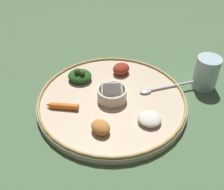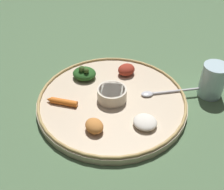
# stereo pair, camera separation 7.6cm
# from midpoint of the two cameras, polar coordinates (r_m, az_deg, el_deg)

# --- Properties ---
(ground_plane) EXTENTS (2.40, 2.40, 0.00)m
(ground_plane) POSITION_cam_midpoint_polar(r_m,az_deg,el_deg) (0.78, 2.78, -2.07)
(ground_plane) COLOR #4C6B47
(platter) EXTENTS (0.41, 0.41, 0.02)m
(platter) POSITION_cam_midpoint_polar(r_m,az_deg,el_deg) (0.77, 2.80, -1.53)
(platter) COLOR #C6B293
(platter) RESTS_ON ground_plane
(platter_rim) EXTENTS (0.41, 0.41, 0.01)m
(platter_rim) POSITION_cam_midpoint_polar(r_m,az_deg,el_deg) (0.76, 2.83, -0.81)
(platter_rim) COLOR tan
(platter_rim) RESTS_ON platter
(center_bowl) EXTENTS (0.08, 0.08, 0.04)m
(center_bowl) POSITION_cam_midpoint_polar(r_m,az_deg,el_deg) (0.75, 2.87, 0.15)
(center_bowl) COLOR beige
(center_bowl) RESTS_ON platter
(spoon) EXTENTS (0.15, 0.12, 0.01)m
(spoon) POSITION_cam_midpoint_polar(r_m,az_deg,el_deg) (0.80, 12.88, 0.39)
(spoon) COLOR silver
(spoon) RESTS_ON platter
(greens_pile) EXTENTS (0.08, 0.07, 0.04)m
(greens_pile) POSITION_cam_midpoint_polar(r_m,az_deg,el_deg) (0.84, -3.15, 4.38)
(greens_pile) COLOR #23511E
(greens_pile) RESTS_ON platter
(carrot_near_spoon) EXTENTS (0.09, 0.04, 0.02)m
(carrot_near_spoon) POSITION_cam_midpoint_polar(r_m,az_deg,el_deg) (0.75, -7.45, -1.51)
(carrot_near_spoon) COLOR orange
(carrot_near_spoon) RESTS_ON platter
(mound_squash) EXTENTS (0.06, 0.06, 0.03)m
(mound_squash) POSITION_cam_midpoint_polar(r_m,az_deg,el_deg) (0.67, -0.44, -6.52)
(mound_squash) COLOR #C67A38
(mound_squash) RESTS_ON platter
(mound_beet) EXTENTS (0.07, 0.07, 0.03)m
(mound_beet) POSITION_cam_midpoint_polar(r_m,az_deg,el_deg) (0.85, 5.53, 5.12)
(mound_beet) COLOR maroon
(mound_beet) RESTS_ON platter
(mound_rice_white) EXTENTS (0.07, 0.07, 0.02)m
(mound_rice_white) POSITION_cam_midpoint_polar(r_m,az_deg,el_deg) (0.70, 9.93, -5.65)
(mound_rice_white) COLOR silver
(mound_rice_white) RESTS_ON platter
(drinking_glass) EXTENTS (0.07, 0.07, 0.10)m
(drinking_glass) POSITION_cam_midpoint_polar(r_m,az_deg,el_deg) (0.85, 22.32, 2.31)
(drinking_glass) COLOR silver
(drinking_glass) RESTS_ON ground_plane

